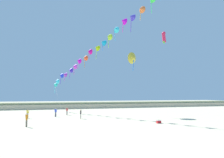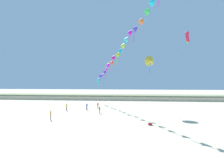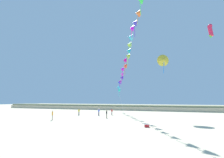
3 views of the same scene
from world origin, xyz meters
The scene contains 11 objects.
ground_plane centered at (0.00, 0.00, 0.00)m, with size 240.00×240.00×0.00m, color beige.
dune_ridge centered at (0.00, 41.90, 0.87)m, with size 120.00×8.80×1.76m.
person_near_left centered at (-11.34, 6.50, 0.96)m, with size 0.42×0.51×1.65m.
person_near_right centered at (-7.61, 17.42, 0.90)m, with size 0.54×0.25×1.56m.
person_mid_center centered at (-5.43, 19.88, 0.87)m, with size 0.51×0.27×1.50m.
person_far_left centered at (-3.82, 13.05, 0.87)m, with size 0.21×0.53×1.50m.
person_far_right centered at (-12.13, 16.35, 0.89)m, with size 0.54×0.21×1.54m.
kite_banner_string centered at (0.50, 13.74, 13.82)m, with size 17.44×35.46×21.52m.
large_kite_low_lead centered at (6.88, 16.05, 11.17)m, with size 2.48×1.76×3.77m.
large_kite_mid_trail centered at (15.63, 18.71, 16.91)m, with size 1.17×0.97×2.88m.
beach_cooler centered at (5.47, 4.52, 0.21)m, with size 0.58×0.41×0.46m.
Camera 2 is at (2.28, -22.78, 6.71)m, focal length 28.00 mm.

